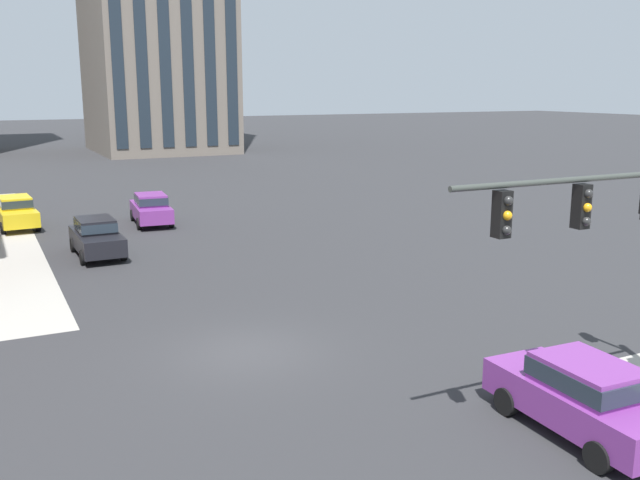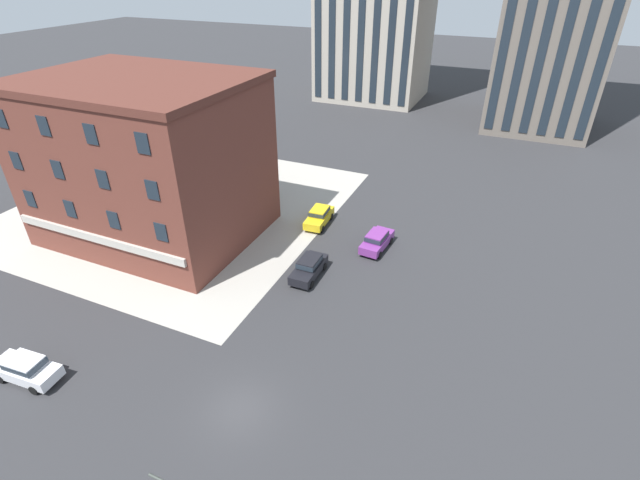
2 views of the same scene
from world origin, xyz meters
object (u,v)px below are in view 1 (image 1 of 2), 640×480
at_px(car_main_northbound_far, 151,208).
at_px(car_cross_westbound, 16,211).
at_px(car_main_northbound_near, 583,394).
at_px(car_main_southbound_near, 96,236).

xyz_separation_m(car_main_northbound_far, car_cross_westbound, (-6.67, 2.12, 0.00)).
relative_size(car_main_northbound_far, car_cross_westbound, 1.01).
height_order(car_main_northbound_near, car_cross_westbound, same).
bearing_deg(car_main_southbound_near, car_main_northbound_near, -73.03).
height_order(car_main_northbound_near, car_main_southbound_near, same).
bearing_deg(car_main_northbound_near, car_cross_westbound, 107.32).
bearing_deg(car_main_southbound_near, car_cross_westbound, 108.22).
distance_m(car_main_northbound_near, car_main_southbound_near, 22.61).
xyz_separation_m(car_main_southbound_near, car_cross_westbound, (-2.79, 8.46, 0.00)).
bearing_deg(car_main_northbound_far, car_cross_westbound, 162.39).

